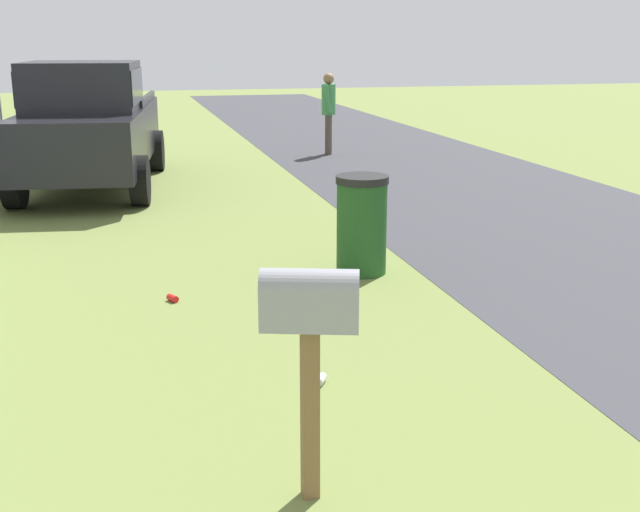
% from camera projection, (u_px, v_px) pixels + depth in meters
% --- Properties ---
extents(mailbox, '(0.34, 0.55, 1.31)m').
position_uv_depth(mailbox, '(310.00, 317.00, 4.16)').
color(mailbox, brown).
rests_on(mailbox, ground).
extents(pickup_truck, '(5.18, 2.56, 2.09)m').
position_uv_depth(pickup_truck, '(89.00, 123.00, 13.09)').
color(pickup_truck, black).
rests_on(pickup_truck, ground).
extents(trash_bin, '(0.56, 0.56, 1.06)m').
position_uv_depth(trash_bin, '(362.00, 224.00, 8.51)').
color(trash_bin, '#1E4C1E').
rests_on(trash_bin, ground).
extents(pedestrian, '(0.47, 0.31, 1.72)m').
position_uv_depth(pedestrian, '(329.00, 108.00, 17.04)').
color(pedestrian, '#4C4238').
rests_on(pedestrian, ground).
extents(litter_can_by_mailbox, '(0.14, 0.12, 0.07)m').
position_uv_depth(litter_can_by_mailbox, '(321.00, 380.00, 5.86)').
color(litter_can_by_mailbox, silver).
rests_on(litter_can_by_mailbox, ground).
extents(litter_can_midfield_a, '(0.14, 0.12, 0.07)m').
position_uv_depth(litter_can_midfield_a, '(173.00, 298.00, 7.69)').
color(litter_can_midfield_a, red).
rests_on(litter_can_midfield_a, ground).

